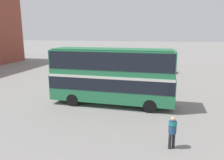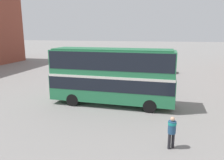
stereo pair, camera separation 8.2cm
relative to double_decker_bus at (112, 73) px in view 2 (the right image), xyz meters
name	(u,v)px [view 2 (the right image)]	position (x,y,z in m)	size (l,w,h in m)	color
ground_plane	(108,101)	(-0.52, 0.71, -2.66)	(240.00, 240.00, 0.00)	gray
double_decker_bus	(112,73)	(0.00, 0.00, 0.00)	(10.13, 2.80, 4.65)	#287A4C
pedestrian_foreground	(172,129)	(4.62, -6.16, -1.59)	(0.60, 0.60, 1.74)	#232328
parked_car_kerb_near	(160,67)	(3.63, 15.88, -1.86)	(4.29, 1.97, 1.59)	black
parked_car_kerb_far	(98,71)	(-4.47, 10.93, -1.85)	(4.76, 2.48, 1.61)	maroon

